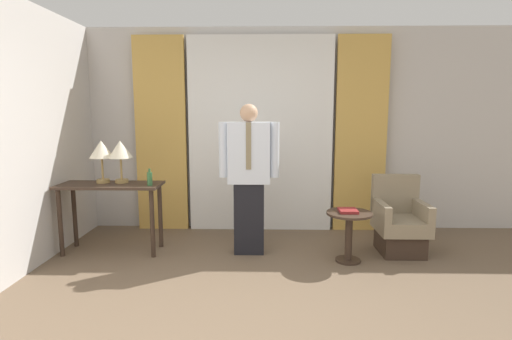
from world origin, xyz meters
The scene contains 12 objects.
wall_back centered at (0.00, 2.93, 1.35)m, with size 10.00×0.06×2.70m.
curtain_sheer_center centered at (0.00, 2.80, 1.29)m, with size 1.91×0.06×2.58m.
curtain_drape_left centered at (-1.33, 2.80, 1.29)m, with size 0.67×0.06×2.58m.
curtain_drape_right centered at (1.33, 2.80, 1.29)m, with size 0.67×0.06×2.58m.
desk centered at (-1.69, 1.88, 0.65)m, with size 1.15×0.46×0.79m.
table_lamp_left centered at (-1.80, 1.95, 1.16)m, with size 0.27×0.27×0.48m.
table_lamp_right centered at (-1.58, 1.95, 1.16)m, with size 0.27×0.27×0.48m.
bottle_near_edge centered at (-1.21, 1.79, 0.87)m, with size 0.06×0.06×0.19m.
person centered at (-0.12, 1.86, 0.91)m, with size 0.67×0.22×1.69m.
armchair centered at (1.60, 1.93, 0.32)m, with size 0.54×0.58×0.87m.
side_table centered at (0.96, 1.62, 0.37)m, with size 0.48×0.48×0.54m.
book centered at (0.95, 1.63, 0.56)m, with size 0.19×0.21×0.03m.
Camera 1 is at (0.06, -2.52, 1.61)m, focal length 28.00 mm.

